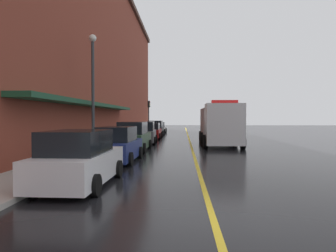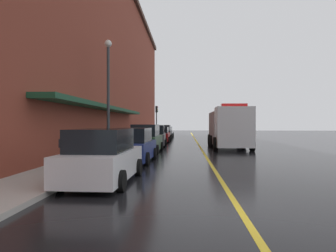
% 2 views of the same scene
% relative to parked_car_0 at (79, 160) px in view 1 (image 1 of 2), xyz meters
% --- Properties ---
extents(ground_plane, '(112.00, 112.00, 0.00)m').
position_rel_parked_car_0_xyz_m(ground_plane, '(4.04, 21.57, -0.84)').
color(ground_plane, black).
extents(sidewalk_left, '(2.40, 70.00, 0.15)m').
position_rel_parked_car_0_xyz_m(sidewalk_left, '(-2.16, 21.57, -0.77)').
color(sidewalk_left, '#ADA8A0').
rests_on(sidewalk_left, ground).
extents(lane_center_stripe, '(0.16, 70.00, 0.01)m').
position_rel_parked_car_0_xyz_m(lane_center_stripe, '(4.04, 21.57, -0.84)').
color(lane_center_stripe, gold).
rests_on(lane_center_stripe, ground).
extents(brick_building_left, '(11.28, 64.00, 17.34)m').
position_rel_parked_car_0_xyz_m(brick_building_left, '(-8.41, 20.57, 7.83)').
color(brick_building_left, brown).
rests_on(brick_building_left, ground).
extents(parked_car_0, '(2.23, 4.64, 1.81)m').
position_rel_parked_car_0_xyz_m(parked_car_0, '(0.00, 0.00, 0.00)').
color(parked_car_0, silver).
rests_on(parked_car_0, ground).
extents(parked_car_1, '(2.07, 4.44, 1.76)m').
position_rel_parked_car_0_xyz_m(parked_car_1, '(0.16, 5.53, -0.02)').
color(parked_car_1, navy).
rests_on(parked_car_1, ground).
extents(parked_car_2, '(2.10, 4.59, 1.92)m').
position_rel_parked_car_0_xyz_m(parked_car_2, '(0.13, 10.75, 0.05)').
color(parked_car_2, '#2D5133').
rests_on(parked_car_2, ground).
extents(parked_car_3, '(2.25, 4.67, 1.84)m').
position_rel_parked_car_0_xyz_m(parked_car_3, '(0.09, 16.96, 0.01)').
color(parked_car_3, '#595B60').
rests_on(parked_car_3, ground).
extents(parked_car_4, '(2.08, 4.55, 1.62)m').
position_rel_parked_car_0_xyz_m(parked_car_4, '(0.17, 22.65, -0.08)').
color(parked_car_4, maroon).
rests_on(parked_car_4, ground).
extents(parked_car_5, '(2.16, 4.14, 1.79)m').
position_rel_parked_car_0_xyz_m(parked_car_5, '(0.10, 28.41, -0.01)').
color(parked_car_5, black).
rests_on(parked_car_5, ground).
extents(parked_car_6, '(2.17, 4.76, 1.53)m').
position_rel_parked_car_0_xyz_m(parked_car_6, '(0.05, 34.04, -0.11)').
color(parked_car_6, silver).
rests_on(parked_car_6, ground).
extents(box_truck, '(2.93, 8.01, 3.41)m').
position_rel_parked_car_0_xyz_m(box_truck, '(6.30, 15.15, 0.78)').
color(box_truck, silver).
rests_on(box_truck, ground).
extents(parking_meter_0, '(0.14, 0.18, 1.33)m').
position_rel_parked_car_0_xyz_m(parking_meter_0, '(-1.31, -0.23, 0.22)').
color(parking_meter_0, '#4C4C51').
rests_on(parking_meter_0, sidewalk_left).
extents(parking_meter_1, '(0.14, 0.18, 1.33)m').
position_rel_parked_car_0_xyz_m(parking_meter_1, '(-1.31, 13.16, 0.22)').
color(parking_meter_1, '#4C4C51').
rests_on(parking_meter_1, sidewalk_left).
extents(parking_meter_2, '(0.14, 0.18, 1.33)m').
position_rel_parked_car_0_xyz_m(parking_meter_2, '(-1.31, 10.28, 0.22)').
color(parking_meter_2, '#4C4C51').
rests_on(parking_meter_2, sidewalk_left).
extents(parking_meter_3, '(0.14, 0.18, 1.33)m').
position_rel_parked_car_0_xyz_m(parking_meter_3, '(-1.31, 8.54, 0.22)').
color(parking_meter_3, '#4C4C51').
rests_on(parking_meter_3, sidewalk_left).
extents(street_lamp_left, '(0.44, 0.44, 6.94)m').
position_rel_parked_car_0_xyz_m(street_lamp_left, '(-1.91, 8.49, 3.56)').
color(street_lamp_left, '#33383D').
rests_on(street_lamp_left, sidewalk_left).
extents(traffic_light_near, '(0.38, 0.36, 4.30)m').
position_rel_parked_car_0_xyz_m(traffic_light_near, '(-1.25, 33.69, 2.31)').
color(traffic_light_near, '#232326').
rests_on(traffic_light_near, sidewalk_left).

